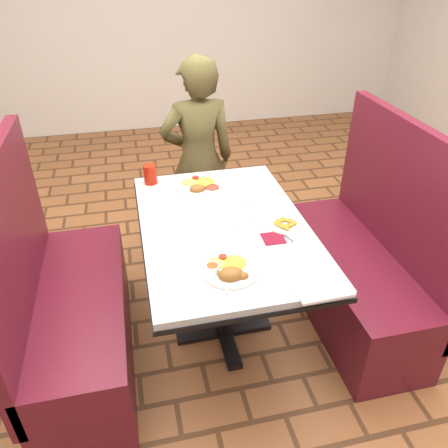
{
  "coord_description": "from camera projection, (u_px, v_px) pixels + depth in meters",
  "views": [
    {
      "loc": [
        -0.4,
        -1.75,
        1.9
      ],
      "look_at": [
        0.0,
        0.0,
        0.75
      ],
      "focal_mm": 35.0,
      "sensor_mm": 36.0,
      "label": 1
    }
  ],
  "objects": [
    {
      "name": "near_dinner_plate",
      "position": [
        229.0,
        267.0,
        1.81
      ],
      "size": [
        0.25,
        0.25,
        0.08
      ],
      "rotation": [
        0.0,
        0.0,
        -0.22
      ],
      "color": "white",
      "rests_on": "dining_table"
    },
    {
      "name": "fork_utensil",
      "position": [
        227.0,
        280.0,
        1.76
      ],
      "size": [
        0.05,
        0.16,
        0.0
      ],
      "primitive_type": "cube",
      "rotation": [
        0.0,
        0.0,
        -0.25
      ],
      "color": "silver",
      "rests_on": "dining_table"
    },
    {
      "name": "dining_table",
      "position": [
        224.0,
        240.0,
        2.19
      ],
      "size": [
        0.81,
        1.21,
        0.75
      ],
      "color": "#ABADAF",
      "rests_on": "ground"
    },
    {
      "name": "booth_bench_left",
      "position": [
        71.0,
        313.0,
        2.21
      ],
      "size": [
        0.47,
        1.2,
        1.17
      ],
      "color": "maroon",
      "rests_on": "ground"
    },
    {
      "name": "far_dinner_plate",
      "position": [
        201.0,
        184.0,
        2.44
      ],
      "size": [
        0.27,
        0.27,
        0.07
      ],
      "rotation": [
        0.0,
        0.0,
        -0.03
      ],
      "color": "white",
      "rests_on": "dining_table"
    },
    {
      "name": "knife_utensil",
      "position": [
        228.0,
        265.0,
        1.84
      ],
      "size": [
        0.02,
        0.17,
        0.0
      ],
      "primitive_type": "cube",
      "rotation": [
        0.0,
        0.0,
        -0.05
      ],
      "color": "silver",
      "rests_on": "dining_table"
    },
    {
      "name": "spoon_utensil",
      "position": [
        285.0,
        236.0,
        2.04
      ],
      "size": [
        0.05,
        0.11,
        0.0
      ],
      "primitive_type": "cube",
      "rotation": [
        0.0,
        0.0,
        0.34
      ],
      "color": "silver",
      "rests_on": "dining_table"
    },
    {
      "name": "maroon_napkin",
      "position": [
        273.0,
        238.0,
        2.03
      ],
      "size": [
        0.1,
        0.1,
        0.0
      ],
      "primitive_type": "cube",
      "rotation": [
        0.0,
        0.0,
        -0.02
      ],
      "color": "maroon",
      "rests_on": "dining_table"
    },
    {
      "name": "diner_person",
      "position": [
        198.0,
        160.0,
        2.92
      ],
      "size": [
        0.52,
        0.36,
        1.37
      ],
      "primitive_type": "imported",
      "rotation": [
        0.0,
        0.0,
        3.21
      ],
      "color": "brown",
      "rests_on": "ground"
    },
    {
      "name": "plantain_plate",
      "position": [
        285.0,
        224.0,
        2.11
      ],
      "size": [
        0.16,
        0.16,
        0.02
      ],
      "rotation": [
        0.0,
        0.0,
        0.27
      ],
      "color": "white",
      "rests_on": "dining_table"
    },
    {
      "name": "lettuce_shreds",
      "position": [
        229.0,
        217.0,
        2.19
      ],
      "size": [
        0.28,
        0.32,
        0.0
      ],
      "primitive_type": null,
      "color": "#95B94A",
      "rests_on": "dining_table"
    },
    {
      "name": "red_tumbler",
      "position": [
        150.0,
        174.0,
        2.47
      ],
      "size": [
        0.07,
        0.07,
        0.11
      ],
      "primitive_type": "cylinder",
      "color": "#AD1B0B",
      "rests_on": "dining_table"
    },
    {
      "name": "paper_napkin",
      "position": [
        321.0,
        286.0,
        1.73
      ],
      "size": [
        0.23,
        0.17,
        0.01
      ],
      "primitive_type": "cube",
      "rotation": [
        0.0,
        0.0,
        0.03
      ],
      "color": "white",
      "rests_on": "dining_table"
    },
    {
      "name": "booth_bench_right",
      "position": [
        359.0,
        269.0,
        2.51
      ],
      "size": [
        0.47,
        1.2,
        1.17
      ],
      "color": "maroon",
      "rests_on": "ground"
    }
  ]
}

